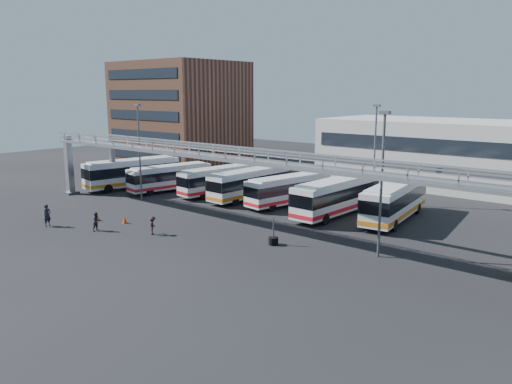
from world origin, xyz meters
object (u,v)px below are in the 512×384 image
Objects in this scene: bus_5 at (337,195)px; bus_6 at (395,200)px; light_pole_back at (375,149)px; pedestrian_a at (47,215)px; bus_1 at (170,177)px; pedestrian_c at (153,225)px; pedestrian_b at (97,222)px; cone_left at (97,217)px; tire_stack at (273,240)px; cone_right at (125,220)px; light_pole_mid at (382,177)px; bus_4 at (289,189)px; bus_0 at (132,172)px; bus_2 at (220,179)px; light_pole_left at (139,147)px; bus_3 at (250,183)px.

bus_6 reaches higher than bus_5.
pedestrian_a is at bearing -124.46° from light_pole_back.
bus_1 reaches higher than pedestrian_c.
light_pole_back reaches higher than pedestrian_b.
tire_stack is at bearing 15.15° from cone_left.
cone_left is at bearing -36.15° from pedestrian_a.
pedestrian_c reaches higher than cone_right.
light_pole_mid is 28.27m from pedestrian_a.
bus_4 is at bearing 178.85° from bus_6.
bus_2 is at bearing 31.01° from bus_0.
light_pole_back reaches higher than bus_5.
light_pole_left is 6.65× the size of pedestrian_c.
bus_2 is 4.90× the size of tire_stack.
bus_2 is 4.24m from bus_3.
bus_2 reaches higher than bus_1.
bus_3 is 16.02m from bus_6.
bus_0 is at bearing -156.97° from bus_4.
bus_4 is (-14.49, 9.21, -4.04)m from light_pole_mid.
light_pole_left is 1.00× the size of light_pole_back.
cone_right is at bearing -94.72° from bus_3.
bus_4 is 0.90× the size of bus_5.
bus_2 is at bearing -178.16° from bus_5.
bus_6 is 7.25× the size of pedestrian_b.
pedestrian_a is at bearing -143.37° from bus_6.
light_pole_mid reaches higher than bus_0.
pedestrian_c is (2.79, -15.52, -1.02)m from bus_3.
pedestrian_a reaches higher than pedestrian_b.
light_pole_mid is at bearing -79.59° from pedestrian_a.
cone_left is at bearing -132.61° from bus_5.
light_pole_mid is 0.99× the size of bus_1.
bus_3 is 6.72× the size of pedestrian_b.
bus_5 is at bearing 134.65° from light_pole_mid.
pedestrian_a reaches higher than cone_right.
bus_1 reaches higher than cone_right.
bus_3 reaches higher than bus_4.
cone_left is (-7.35, -0.39, -0.44)m from pedestrian_c.
pedestrian_b is at bearing -123.70° from bus_5.
bus_1 and bus_4 have the same top height.
bus_6 is at bearing 20.96° from bus_0.
pedestrian_c is at bearing -33.90° from light_pole_left.
tire_stack is at bearing 13.85° from cone_right.
pedestrian_b is (-13.17, -23.88, -4.93)m from light_pole_back.
bus_4 is 13.74m from tire_stack.
bus_1 is 17.41m from pedestrian_b.
light_pole_left is 15.68× the size of cone_left.
bus_3 reaches higher than pedestrian_b.
light_pole_left is at bearing 116.43° from cone_left.
bus_4 is 4.81× the size of tire_stack.
bus_0 is at bearing 172.20° from light_pole_mid.
bus_5 is 5.28m from bus_6.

